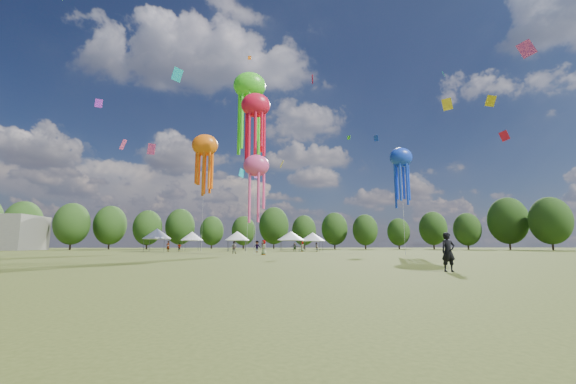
{
  "coord_description": "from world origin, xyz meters",
  "views": [
    {
      "loc": [
        -1.45,
        -17.47,
        1.2
      ],
      "look_at": [
        1.59,
        15.0,
        6.0
      ],
      "focal_mm": 22.52,
      "sensor_mm": 36.0,
      "label": 1
    }
  ],
  "objects": [
    {
      "name": "festival_tents",
      "position": [
        -4.32,
        55.15,
        3.05
      ],
      "size": [
        35.37,
        10.51,
        4.34
      ],
      "color": "#47474C",
      "rests_on": "ground"
    },
    {
      "name": "show_kites",
      "position": [
        -3.01,
        38.64,
        19.18
      ],
      "size": [
        32.32,
        23.28,
        29.86
      ],
      "color": "red",
      "rests_on": "ground"
    },
    {
      "name": "ground",
      "position": [
        0.0,
        0.0,
        0.0
      ],
      "size": [
        300.0,
        300.0,
        0.0
      ],
      "primitive_type": "plane",
      "color": "#384416",
      "rests_on": "ground"
    },
    {
      "name": "spectator_near",
      "position": [
        -4.26,
        34.79,
        0.88
      ],
      "size": [
        1.02,
        0.91,
        1.75
      ],
      "primitive_type": "imported",
      "rotation": [
        0.0,
        0.0,
        2.8
      ],
      "color": "gray",
      "rests_on": "ground"
    },
    {
      "name": "treeline",
      "position": [
        -3.87,
        62.51,
        6.54
      ],
      "size": [
        201.57,
        95.24,
        13.43
      ],
      "color": "#38281C",
      "rests_on": "ground"
    },
    {
      "name": "observer_main",
      "position": [
        7.37,
        -1.59,
        0.89
      ],
      "size": [
        0.66,
        0.45,
        1.78
      ],
      "primitive_type": "imported",
      "rotation": [
        0.0,
        0.0,
        0.04
      ],
      "color": "black",
      "rests_on": "ground"
    },
    {
      "name": "small_kites",
      "position": [
        -0.99,
        41.67,
        29.23
      ],
      "size": [
        68.72,
        62.46,
        46.32
      ],
      "color": "red",
      "rests_on": "ground"
    },
    {
      "name": "spectators_far",
      "position": [
        0.37,
        45.74,
        0.89
      ],
      "size": [
        27.13,
        26.11,
        1.92
      ],
      "color": "gray",
      "rests_on": "ground"
    }
  ]
}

